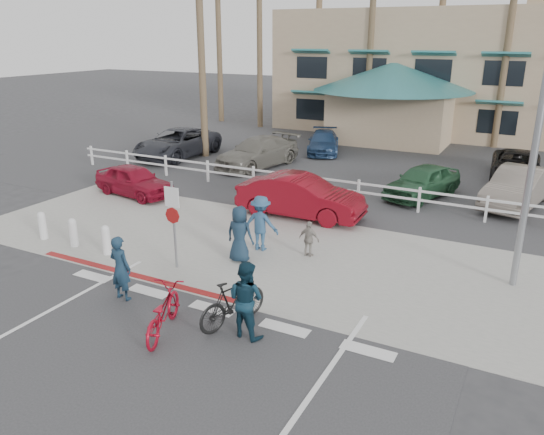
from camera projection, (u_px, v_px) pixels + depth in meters
The scene contains 35 objects.
ground at pixel (198, 320), 12.63m from camera, with size 140.00×140.00×0.00m, color #333335.
bike_path at pixel (143, 364), 10.95m from camera, with size 12.00×16.00×0.01m, color #333335.
sidewalk_plaza at pixel (282, 254), 16.40m from camera, with size 22.00×7.00×0.01m, color gray.
cross_street at pixel (330, 217), 19.75m from camera, with size 40.00×5.00×0.01m, color #333335.
parking_lot at pixel (397, 164), 27.71m from camera, with size 50.00×16.00×0.01m, color #333335.
curb_red at pixel (135, 275), 14.94m from camera, with size 7.00×0.25×0.02m, color maroon.
rail_fence at pixel (361, 192), 21.05m from camera, with size 29.40×0.16×1.00m, color silver, non-canonical shape.
building at pixel (483, 46), 35.88m from camera, with size 28.00×16.00×11.30m, color tan, non-canonical shape.
sign_post at pixel (174, 221), 15.00m from camera, with size 0.50×0.10×2.90m, color gray, non-canonical shape.
bollard_0 at pixel (106, 240), 16.24m from camera, with size 0.26×0.26×0.95m, color silver, non-canonical shape.
bollard_1 at pixel (73, 232), 16.85m from camera, with size 0.26×0.26×0.95m, color silver, non-canonical shape.
bollard_2 at pixel (43, 225), 17.46m from camera, with size 0.26×0.26×0.95m, color silver, non-canonical shape.
streetlight_0 at pixel (540, 118), 12.93m from camera, with size 0.60×2.00×9.00m, color gray, non-canonical shape.
palm_0 at pixel (218, 19), 38.93m from camera, with size 4.00×4.00×15.00m, color #143619, non-canonical shape.
palm_1 at pixel (260, 33), 36.67m from camera, with size 4.00×4.00×13.00m, color #143619, non-canonical shape.
palm_2 at pixel (319, 9), 35.27m from camera, with size 4.00×4.00×16.00m, color #143619, non-canonical shape.
palm_3 at pixel (372, 24), 33.02m from camera, with size 4.00×4.00×14.00m, color #143619, non-canonical shape.
palm_4 at pixel (442, 15), 31.95m from camera, with size 4.00×4.00×15.00m, color #143619, non-canonical shape.
palm_5 at pixel (509, 33), 29.70m from camera, with size 4.00×4.00×13.00m, color #143619, non-canonical shape.
palm_10 at pixel (201, 43), 27.59m from camera, with size 4.00×4.00×12.00m, color #143619, non-canonical shape.
bike_red at pixel (162, 312), 11.92m from camera, with size 0.71×2.05×1.08m, color maroon.
rider_red at pixel (120, 268), 13.38m from camera, with size 0.63×0.41×1.72m, color #162D41.
bike_black at pixel (233, 302), 12.26m from camera, with size 0.55×1.94×1.16m, color black.
rider_black at pixel (246, 299), 11.73m from camera, with size 0.88×0.68×1.80m, color #0E2938.
pedestrian_a at pixel (261, 223), 16.47m from camera, with size 1.14×0.65×1.76m, color navy.
pedestrian_child at pixel (309, 239), 16.05m from camera, with size 0.67×0.28×1.14m, color gray.
pedestrian_b at pixel (240, 234), 15.65m from camera, with size 0.84×0.55×1.72m, color #16293B.
car_white_sedan at pixel (301, 196), 19.55m from camera, with size 1.64×4.71×1.55m, color maroon.
car_red_compact at pixel (134, 180), 22.17m from camera, with size 1.52×3.79×1.29m, color maroon.
lot_car_0 at pixel (177, 143), 29.12m from camera, with size 2.54×5.52×1.53m, color #26272F.
lot_car_1 at pixel (258, 152), 26.96m from camera, with size 2.07×5.09×1.48m, color slate.
lot_car_2 at pixel (422, 181), 21.89m from camera, with size 1.61×3.99×1.36m, color #255334.
lot_car_3 at pixel (518, 187), 20.76m from camera, with size 1.61×4.63×1.52m, color slate.
lot_car_4 at pixel (323, 142), 30.21m from camera, with size 1.68×4.14×1.20m, color navy.
lot_car_5 at pixel (516, 165), 24.69m from camera, with size 2.15×4.66×1.30m, color black.
Camera 1 is at (6.69, -9.06, 6.46)m, focal length 35.00 mm.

